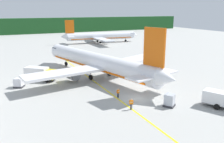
{
  "coord_description": "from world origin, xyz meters",
  "views": [
    {
      "loc": [
        -19.89,
        -32.39,
        14.72
      ],
      "look_at": [
        -0.42,
        8.92,
        2.73
      ],
      "focal_mm": 37.86,
      "sensor_mm": 36.0,
      "label": 1
    }
  ],
  "objects_px": {
    "airliner_mid_apron": "(101,36)",
    "crew_marshaller": "(118,92)",
    "airliner_foreground": "(98,62)",
    "cargo_container_near": "(19,83)",
    "cargo_container_mid": "(169,100)",
    "crew_loader_left": "(131,103)",
    "service_truck_fuel": "(40,73)"
  },
  "relations": [
    {
      "from": "cargo_container_mid",
      "to": "crew_loader_left",
      "type": "relative_size",
      "value": 1.28
    },
    {
      "from": "crew_loader_left",
      "to": "cargo_container_mid",
      "type": "bearing_deg",
      "value": -13.57
    },
    {
      "from": "airliner_mid_apron",
      "to": "service_truck_fuel",
      "type": "distance_m",
      "value": 60.61
    },
    {
      "from": "crew_loader_left",
      "to": "cargo_container_near",
      "type": "bearing_deg",
      "value": 127.89
    },
    {
      "from": "cargo_container_near",
      "to": "crew_marshaller",
      "type": "height_order",
      "value": "cargo_container_near"
    },
    {
      "from": "airliner_mid_apron",
      "to": "cargo_container_mid",
      "type": "relative_size",
      "value": 16.3
    },
    {
      "from": "crew_marshaller",
      "to": "crew_loader_left",
      "type": "xyz_separation_m",
      "value": [
        -0.43,
        -5.31,
        0.07
      ]
    },
    {
      "from": "cargo_container_near",
      "to": "airliner_foreground",
      "type": "bearing_deg",
      "value": 0.85
    },
    {
      "from": "airliner_foreground",
      "to": "crew_loader_left",
      "type": "height_order",
      "value": "airliner_foreground"
    },
    {
      "from": "cargo_container_near",
      "to": "crew_marshaller",
      "type": "bearing_deg",
      "value": -41.77
    },
    {
      "from": "service_truck_fuel",
      "to": "crew_marshaller",
      "type": "xyz_separation_m",
      "value": [
        10.46,
        -16.25,
        -0.63
      ]
    },
    {
      "from": "airliner_mid_apron",
      "to": "airliner_foreground",
      "type": "bearing_deg",
      "value": -113.19
    },
    {
      "from": "airliner_mid_apron",
      "to": "cargo_container_mid",
      "type": "xyz_separation_m",
      "value": [
        -18.56,
        -72.75,
        -1.96
      ]
    },
    {
      "from": "crew_loader_left",
      "to": "airliner_foreground",
      "type": "bearing_deg",
      "value": 83.56
    },
    {
      "from": "airliner_mid_apron",
      "to": "cargo_container_near",
      "type": "bearing_deg",
      "value": -126.61
    },
    {
      "from": "service_truck_fuel",
      "to": "crew_loader_left",
      "type": "xyz_separation_m",
      "value": [
        10.03,
        -21.56,
        -0.56
      ]
    },
    {
      "from": "airliner_foreground",
      "to": "cargo_container_near",
      "type": "distance_m",
      "value": 16.85
    },
    {
      "from": "service_truck_fuel",
      "to": "crew_marshaller",
      "type": "relative_size",
      "value": 3.96
    },
    {
      "from": "cargo_container_near",
      "to": "crew_loader_left",
      "type": "xyz_separation_m",
      "value": [
        14.53,
        -18.67,
        0.12
      ]
    },
    {
      "from": "airliner_foreground",
      "to": "crew_loader_left",
      "type": "distance_m",
      "value": 19.18
    },
    {
      "from": "service_truck_fuel",
      "to": "cargo_container_mid",
      "type": "distance_m",
      "value": 28.06
    },
    {
      "from": "airliner_foreground",
      "to": "crew_marshaller",
      "type": "xyz_separation_m",
      "value": [
        -1.71,
        -13.61,
        -2.42
      ]
    },
    {
      "from": "crew_marshaller",
      "to": "crew_loader_left",
      "type": "relative_size",
      "value": 0.94
    },
    {
      "from": "airliner_foreground",
      "to": "service_truck_fuel",
      "type": "xyz_separation_m",
      "value": [
        -12.17,
        2.65,
        -1.8
      ]
    },
    {
      "from": "airliner_foreground",
      "to": "crew_marshaller",
      "type": "height_order",
      "value": "airliner_foreground"
    },
    {
      "from": "service_truck_fuel",
      "to": "cargo_container_mid",
      "type": "height_order",
      "value": "service_truck_fuel"
    },
    {
      "from": "airliner_foreground",
      "to": "crew_loader_left",
      "type": "xyz_separation_m",
      "value": [
        -2.14,
        -18.92,
        -2.35
      ]
    },
    {
      "from": "cargo_container_near",
      "to": "airliner_mid_apron",
      "type": "bearing_deg",
      "value": 53.39
    },
    {
      "from": "cargo_container_near",
      "to": "cargo_container_mid",
      "type": "bearing_deg",
      "value": -44.4
    },
    {
      "from": "cargo_container_mid",
      "to": "crew_marshaller",
      "type": "xyz_separation_m",
      "value": [
        -5.59,
        6.76,
        -0.03
      ]
    },
    {
      "from": "airliner_mid_apron",
      "to": "crew_loader_left",
      "type": "relative_size",
      "value": 20.83
    },
    {
      "from": "airliner_mid_apron",
      "to": "crew_marshaller",
      "type": "xyz_separation_m",
      "value": [
        -24.15,
        -65.99,
        -1.99
      ]
    }
  ]
}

